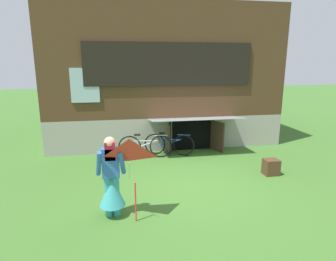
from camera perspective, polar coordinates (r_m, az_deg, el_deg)
The scene contains 7 objects.
ground_plane at distance 7.50m, azimuth 4.49°, elevation -10.69°, with size 60.00×60.00×0.00m, color #3D6B28.
log_house at distance 12.31m, azimuth -1.84°, elevation 10.95°, with size 8.48×6.23×5.07m.
person at distance 5.91m, azimuth -11.17°, elevation -10.31°, with size 0.61×0.53×1.67m.
kite at distance 5.20m, azimuth -7.61°, elevation -5.89°, with size 0.86×0.82×1.66m.
bicycle_blue at distance 9.64m, azimuth 0.22°, elevation -2.74°, with size 1.63×0.57×0.78m.
bicycle_silver at distance 9.40m, azimuth -4.55°, elevation -3.14°, with size 1.76×0.23×0.80m.
wooden_crate at distance 8.53m, azimuth 19.84°, elevation -6.86°, with size 0.40×0.34×0.44m, color #4C331E.
Camera 1 is at (-1.75, -6.62, 3.05)m, focal length 30.58 mm.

